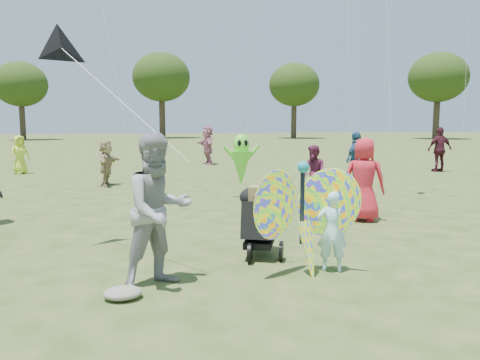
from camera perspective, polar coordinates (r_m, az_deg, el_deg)
name	(u,v)px	position (r m, az deg, el deg)	size (l,w,h in m)	color
ground	(278,271)	(6.65, 4.69, -10.98)	(160.00, 160.00, 0.00)	#51592B
child_girl	(332,231)	(6.60, 11.15, -6.12)	(0.41, 0.27, 1.13)	#B3EEFE
adult_man	(159,210)	(5.92, -9.90, -3.68)	(0.94, 0.73, 1.93)	gray
grey_bag	(123,293)	(5.79, -14.11, -13.21)	(0.45, 0.37, 0.14)	gray
crowd_a	(364,179)	(10.04, 14.87, 0.07)	(0.85, 0.56, 1.75)	red
crowd_c	(356,160)	(15.06, 13.98, 2.40)	(1.04, 0.43, 1.77)	#2E577F
crowd_d	(106,163)	(15.72, -15.97, 2.03)	(1.39, 0.44, 1.49)	tan
crowd_e	(314,173)	(12.49, 8.98, 0.88)	(0.71, 0.55, 1.45)	#652140
crowd_g	(20,155)	(20.58, -25.25, 2.82)	(0.75, 0.49, 1.53)	#CBE235
crowd_h	(440,149)	(21.08, 23.17, 3.46)	(1.09, 0.45, 1.86)	#4A1826
crowd_j	(207,145)	(23.01, -3.98, 4.28)	(1.74, 0.55, 1.87)	#B0657F
jogging_stroller	(259,216)	(7.26, 2.30, -4.41)	(0.76, 1.14, 1.09)	black
butterfly_kite	(305,218)	(6.36, 7.89, -4.63)	(1.74, 0.75, 1.75)	#E64724
delta_kite_rig	(62,49)	(8.01, -20.87, 14.73)	(2.18, 2.30, 2.06)	black
alien_kite	(241,162)	(12.76, 0.14, 2.19)	(1.12, 0.69, 1.74)	#61E936
tree_line	(183,77)	(51.54, -6.93, 12.39)	(91.78, 33.60, 10.79)	#3A2D21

